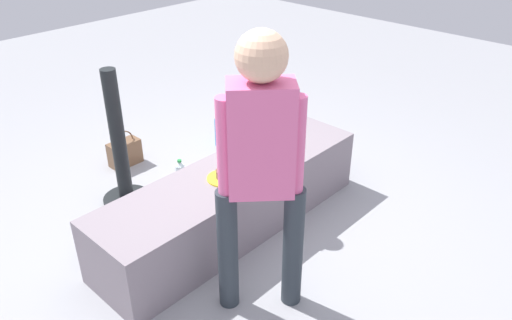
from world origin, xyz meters
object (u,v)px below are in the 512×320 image
party_cup_red (216,164)px  handbag_black_leather (115,231)px  handbag_brown_canvas (125,152)px  child_seated (254,134)px  cake_plate (223,176)px  gift_bag (226,131)px  water_bottle_near_gift (180,173)px  adult_standing (261,157)px

party_cup_red → handbag_black_leather: bearing=-167.5°
handbag_black_leather → handbag_brown_canvas: size_ratio=1.05×
child_seated → cake_plate: size_ratio=2.16×
party_cup_red → child_seated: bearing=-110.7°
party_cup_red → handbag_black_leather: size_ratio=0.28×
child_seated → handbag_black_leather: child_seated is taller
handbag_black_leather → gift_bag: bearing=18.8°
handbag_black_leather → handbag_brown_canvas: 1.14m
gift_bag → water_bottle_near_gift: size_ratio=1.38×
handbag_brown_canvas → cake_plate: bearing=-94.1°
child_seated → adult_standing: (-0.61, -0.63, 0.31)m
adult_standing → water_bottle_near_gift: 1.71m
adult_standing → handbag_brown_canvas: bearing=78.8°
cake_plate → handbag_brown_canvas: cake_plate is taller
child_seated → water_bottle_near_gift: child_seated is taller
adult_standing → gift_bag: size_ratio=5.19×
handbag_brown_canvas → gift_bag: bearing=-23.2°
child_seated → cake_plate: bearing=-176.8°
party_cup_red → handbag_brown_canvas: handbag_brown_canvas is taller
adult_standing → handbag_brown_canvas: adult_standing is taller
party_cup_red → adult_standing: bearing=-123.4°
gift_bag → party_cup_red: 0.48m
adult_standing → party_cup_red: adult_standing is taller
child_seated → cake_plate: (-0.32, -0.02, -0.19)m
gift_bag → handbag_black_leather: handbag_black_leather is taller
gift_bag → party_cup_red: (-0.38, -0.27, -0.09)m
cake_plate → handbag_brown_canvas: bearing=85.9°
handbag_black_leather → child_seated: bearing=-26.4°
cake_plate → handbag_brown_canvas: size_ratio=0.70×
water_bottle_near_gift → handbag_brown_canvas: handbag_brown_canvas is taller
water_bottle_near_gift → party_cup_red: (0.37, -0.03, -0.06)m
child_seated → gift_bag: 1.30m
child_seated → adult_standing: adult_standing is taller
adult_standing → party_cup_red: 1.86m
child_seated → party_cup_red: bearing=69.3°
water_bottle_near_gift → handbag_black_leather: size_ratio=0.68×
handbag_black_leather → handbag_brown_canvas: bearing=52.7°
child_seated → party_cup_red: child_seated is taller
child_seated → water_bottle_near_gift: size_ratio=2.11×
party_cup_red → handbag_brown_canvas: 0.81m
adult_standing → party_cup_red: (0.88, 1.34, -0.94)m
handbag_black_leather → adult_standing: bearing=-74.7°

